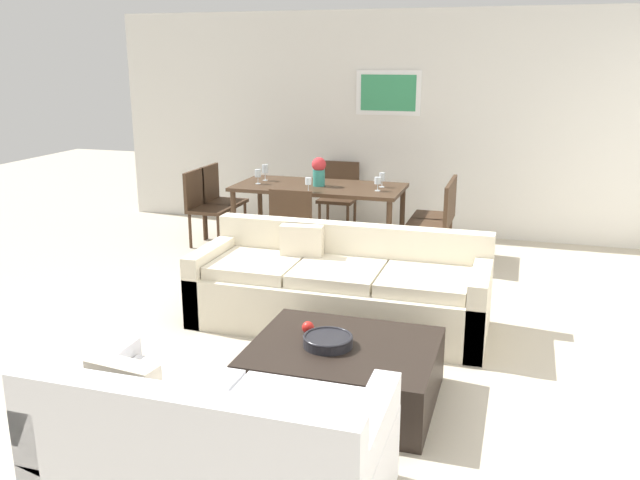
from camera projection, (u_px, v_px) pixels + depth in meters
name	position (u px, v px, depth m)	size (l,w,h in m)	color
ground_plane	(332.00, 340.00, 5.24)	(18.00, 18.00, 0.00)	#BCB29E
back_wall_unit	(437.00, 125.00, 8.05)	(8.40, 0.09, 2.70)	silver
sofa_beige	(340.00, 291.00, 5.48)	(2.39, 0.90, 0.78)	beige
loveseat_white	(213.00, 450.00, 3.26)	(1.65, 0.90, 0.78)	white
coffee_table	(343.00, 372.00, 4.29)	(1.17, 0.98, 0.38)	black
decorative_bowl	(328.00, 340.00, 4.22)	(0.32, 0.32, 0.07)	black
apple_on_coffee_table	(308.00, 327.00, 4.41)	(0.08, 0.08, 0.08)	red
dining_table	(319.00, 191.00, 7.52)	(1.89, 0.91, 0.75)	#422D1E
dining_chair_left_far	(219.00, 196.00, 8.14)	(0.44, 0.44, 0.88)	#422D1E
dining_chair_right_near	(436.00, 219.00, 7.00)	(0.44, 0.44, 0.88)	#422D1E
dining_chair_right_far	(441.00, 211.00, 7.37)	(0.44, 0.44, 0.88)	#422D1E
dining_chair_head	(339.00, 192.00, 8.36)	(0.44, 0.44, 0.88)	#422D1E
dining_chair_foot	(294.00, 224.00, 6.78)	(0.44, 0.44, 0.88)	#422D1E
dining_chair_left_near	(203.00, 203.00, 7.76)	(0.44, 0.44, 0.88)	#422D1E
wine_glass_right_far	(382.00, 177.00, 7.38)	(0.06, 0.06, 0.16)	silver
wine_glass_foot	(308.00, 182.00, 7.11)	(0.07, 0.07, 0.16)	silver
wine_glass_left_near	(258.00, 174.00, 7.57)	(0.07, 0.07, 0.17)	silver
wine_glass_left_far	(265.00, 169.00, 7.77)	(0.07, 0.07, 0.19)	silver
wine_glass_right_near	(378.00, 181.00, 7.17)	(0.07, 0.07, 0.15)	silver
centerpiece_vase	(319.00, 170.00, 7.43)	(0.16, 0.16, 0.32)	teal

